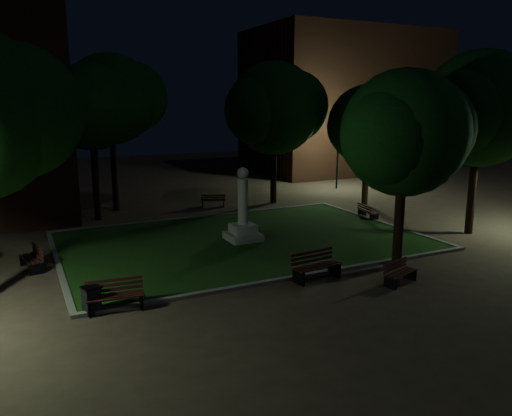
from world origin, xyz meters
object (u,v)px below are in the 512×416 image
Objects in this scene: bench_near_right at (399,273)px; bench_left_side at (33,259)px; bench_near_left at (316,266)px; bench_west_near at (115,296)px; bench_far_side at (213,201)px; bench_right_side at (367,212)px; trash_bin at (92,300)px; monument at (243,220)px.

bench_left_side is (-11.02, 6.96, 0.04)m from bench_near_right.
bench_west_near is (-6.70, 0.35, -0.03)m from bench_near_left.
bench_right_side is at bearing 155.46° from bench_far_side.
bench_left_side reaches higher than bench_right_side.
bench_near_right is 0.86× the size of bench_west_near.
trash_bin is at bearing 121.00° from bench_right_side.
bench_west_near is 5.43m from bench_left_side.
bench_far_side is 15.09m from trash_bin.
bench_near_right is (2.31, -1.57, -0.10)m from bench_near_left.
bench_left_side is 1.10× the size of bench_right_side.
bench_near_left reaches higher than bench_right_side.
bench_left_side reaches higher than bench_near_right.
bench_near_left is at bearing -87.07° from monument.
bench_left_side is at bearing 58.51° from bench_far_side.
monument is 7.49m from bench_near_right.
trash_bin is at bearing 170.51° from bench_near_left.
bench_right_side is at bearing 83.48° from bench_left_side.
trash_bin is (-7.08, -4.99, -0.54)m from monument.
bench_near_left is 1.25× the size of bench_near_right.
bench_far_side is at bearing 78.57° from bench_near_left.
bench_right_side is (16.05, 1.11, -0.03)m from bench_left_side.
trash_bin is at bearing 4.83° from bench_left_side.
monument is 5.46m from bench_near_left.
trash_bin is (-9.66, 2.01, 0.05)m from bench_near_right.
bench_right_side is 0.99× the size of bench_far_side.
bench_near_right is at bearing -6.13° from bench_west_near.
bench_west_near is 14.80m from bench_far_side.
bench_near_left is at bearing -3.39° from trash_bin.
bench_right_side is 8.84m from bench_far_side.
bench_near_left is at bearing 106.16° from bench_far_side.
trash_bin is (-14.69, -6.07, 0.05)m from bench_right_side.
monument reaches higher than bench_right_side.
bench_west_near is at bearing 122.23° from bench_right_side.
bench_near_left is 9.81m from bench_right_side.
bench_left_side is at bearing 130.73° from bench_near_right.
monument reaches higher than bench_near_left.
monument is 8.68m from trash_bin.
bench_left_side is 16.09m from bench_right_side.
bench_near_right is at bearing 156.65° from bench_right_side.
bench_near_left is 6.71m from bench_west_near.
bench_far_side is at bearing 63.67° from bench_west_near.
bench_near_left is 1.15× the size of bench_left_side.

